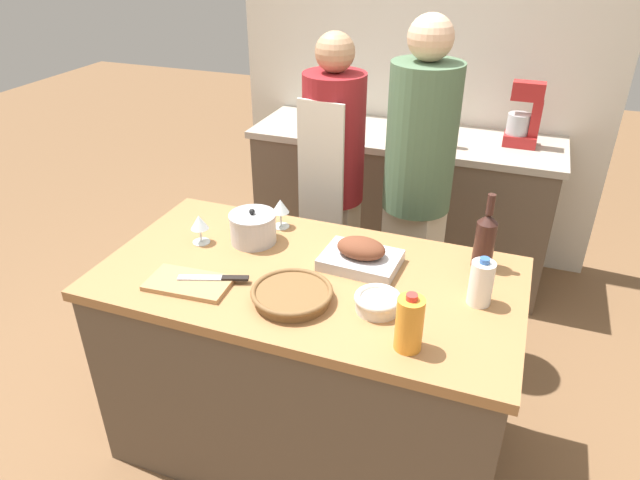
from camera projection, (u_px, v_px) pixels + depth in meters
name	position (u px, v px, depth m)	size (l,w,h in m)	color
ground_plane	(310.00, 437.00, 2.56)	(12.00, 12.00, 0.00)	brown
kitchen_island	(309.00, 363.00, 2.34)	(1.57, 0.83, 0.87)	brown
back_counter	(400.00, 202.00, 3.63)	(1.84, 0.60, 0.91)	brown
back_wall	(423.00, 59.00, 3.51)	(2.34, 0.10, 2.55)	silver
roasting_pan	(361.00, 256.00, 2.16)	(0.30, 0.23, 0.11)	#BCBCC1
wicker_basket	(292.00, 294.00, 1.97)	(0.29, 0.29, 0.05)	brown
cutting_board	(189.00, 283.00, 2.06)	(0.31, 0.19, 0.02)	#AD7F51
stock_pot	(253.00, 228.00, 2.32)	(0.19, 0.19, 0.15)	#B7B7BC
mixing_bowl	(378.00, 302.00, 1.92)	(0.16, 0.16, 0.06)	beige
juice_jug	(409.00, 324.00, 1.72)	(0.09, 0.09, 0.20)	orange
milk_jug	(481.00, 283.00, 1.93)	(0.08, 0.08, 0.18)	white
wine_bottle_green	(485.00, 239.00, 2.12)	(0.08, 0.08, 0.30)	#381E19
wine_glass_left	(280.00, 207.00, 2.41)	(0.07, 0.07, 0.13)	silver
wine_glass_right	(199.00, 223.00, 2.29)	(0.07, 0.07, 0.12)	silver
knife_chef	(216.00, 278.00, 2.07)	(0.25, 0.11, 0.01)	#B7B7BC
stand_mixer	(524.00, 120.00, 3.17)	(0.18, 0.14, 0.36)	#B22323
condiment_bottle_tall	(451.00, 130.00, 3.17)	(0.05, 0.05, 0.22)	maroon
condiment_bottle_short	(434.00, 116.00, 3.40)	(0.05, 0.05, 0.20)	#B28E2D
condiment_bottle_extra	(319.00, 110.00, 3.54)	(0.05, 0.05, 0.19)	#332D28
person_cook_aproned	(333.00, 177.00, 2.89)	(0.31, 0.32, 1.59)	beige
person_cook_guest	(418.00, 182.00, 2.69)	(0.32, 0.32, 1.70)	beige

